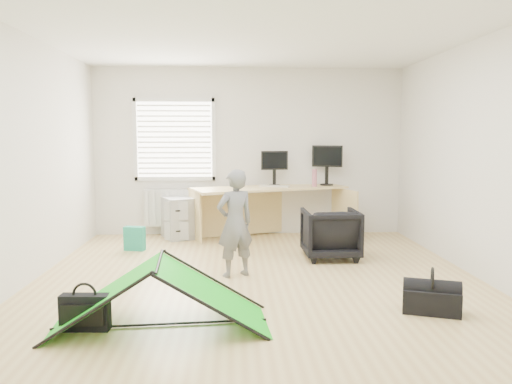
{
  "coord_description": "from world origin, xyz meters",
  "views": [
    {
      "loc": [
        -0.28,
        -5.39,
        1.59
      ],
      "look_at": [
        0.0,
        0.4,
        0.95
      ],
      "focal_mm": 35.0,
      "sensor_mm": 36.0,
      "label": 1
    }
  ],
  "objects_px": {
    "thermos": "(315,178)",
    "office_chair": "(330,234)",
    "monitor_right": "(327,171)",
    "laptop_bag": "(85,312)",
    "filing_cabinet": "(178,218)",
    "kite": "(160,294)",
    "person": "(235,223)",
    "monitor_left": "(274,173)",
    "storage_crate": "(341,230)",
    "desk": "(270,213)",
    "duffel_bag": "(431,301)"
  },
  "relations": [
    {
      "from": "thermos",
      "to": "office_chair",
      "type": "relative_size",
      "value": 0.38
    },
    {
      "from": "thermos",
      "to": "monitor_right",
      "type": "bearing_deg",
      "value": 42.29
    },
    {
      "from": "monitor_right",
      "to": "laptop_bag",
      "type": "relative_size",
      "value": 1.22
    },
    {
      "from": "filing_cabinet",
      "to": "kite",
      "type": "bearing_deg",
      "value": -110.22
    },
    {
      "from": "monitor_right",
      "to": "person",
      "type": "height_order",
      "value": "monitor_right"
    },
    {
      "from": "monitor_left",
      "to": "kite",
      "type": "height_order",
      "value": "monitor_left"
    },
    {
      "from": "office_chair",
      "to": "storage_crate",
      "type": "height_order",
      "value": "office_chair"
    },
    {
      "from": "desk",
      "to": "storage_crate",
      "type": "relative_size",
      "value": 4.32
    },
    {
      "from": "desk",
      "to": "monitor_right",
      "type": "bearing_deg",
      "value": -4.76
    },
    {
      "from": "desk",
      "to": "duffel_bag",
      "type": "height_order",
      "value": "desk"
    },
    {
      "from": "thermos",
      "to": "office_chair",
      "type": "height_order",
      "value": "thermos"
    },
    {
      "from": "person",
      "to": "laptop_bag",
      "type": "xyz_separation_m",
      "value": [
        -1.25,
        -1.56,
        -0.46
      ]
    },
    {
      "from": "thermos",
      "to": "kite",
      "type": "distance_m",
      "value": 4.16
    },
    {
      "from": "filing_cabinet",
      "to": "monitor_right",
      "type": "distance_m",
      "value": 2.49
    },
    {
      "from": "laptop_bag",
      "to": "duffel_bag",
      "type": "height_order",
      "value": "laptop_bag"
    },
    {
      "from": "desk",
      "to": "duffel_bag",
      "type": "distance_m",
      "value": 3.63
    },
    {
      "from": "desk",
      "to": "thermos",
      "type": "relative_size",
      "value": 8.72
    },
    {
      "from": "monitor_left",
      "to": "kite",
      "type": "xyz_separation_m",
      "value": [
        -1.28,
        -3.77,
        -0.74
      ]
    },
    {
      "from": "thermos",
      "to": "filing_cabinet",
      "type": "bearing_deg",
      "value": 178.04
    },
    {
      "from": "office_chair",
      "to": "laptop_bag",
      "type": "relative_size",
      "value": 1.79
    },
    {
      "from": "thermos",
      "to": "laptop_bag",
      "type": "xyz_separation_m",
      "value": [
        -2.51,
        -3.7,
        -0.8
      ]
    },
    {
      "from": "monitor_left",
      "to": "monitor_right",
      "type": "relative_size",
      "value": 0.87
    },
    {
      "from": "monitor_right",
      "to": "kite",
      "type": "relative_size",
      "value": 0.27
    },
    {
      "from": "thermos",
      "to": "monitor_left",
      "type": "bearing_deg",
      "value": 168.19
    },
    {
      "from": "storage_crate",
      "to": "laptop_bag",
      "type": "xyz_separation_m",
      "value": [
        -2.9,
        -3.47,
        -0.0
      ]
    },
    {
      "from": "office_chair",
      "to": "duffel_bag",
      "type": "xyz_separation_m",
      "value": [
        0.52,
        -2.08,
        -0.22
      ]
    },
    {
      "from": "office_chair",
      "to": "laptop_bag",
      "type": "bearing_deg",
      "value": 42.52
    },
    {
      "from": "kite",
      "to": "desk",
      "type": "bearing_deg",
      "value": 67.33
    },
    {
      "from": "monitor_right",
      "to": "person",
      "type": "relative_size",
      "value": 0.4
    },
    {
      "from": "filing_cabinet",
      "to": "thermos",
      "type": "bearing_deg",
      "value": -25.87
    },
    {
      "from": "office_chair",
      "to": "monitor_left",
      "type": "bearing_deg",
      "value": -68.0
    },
    {
      "from": "office_chair",
      "to": "kite",
      "type": "distance_m",
      "value": 2.98
    },
    {
      "from": "thermos",
      "to": "person",
      "type": "bearing_deg",
      "value": -120.49
    },
    {
      "from": "storage_crate",
      "to": "filing_cabinet",
      "type": "bearing_deg",
      "value": 173.25
    },
    {
      "from": "desk",
      "to": "monitor_left",
      "type": "height_order",
      "value": "monitor_left"
    },
    {
      "from": "monitor_left",
      "to": "person",
      "type": "distance_m",
      "value": 2.4
    },
    {
      "from": "filing_cabinet",
      "to": "kite",
      "type": "relative_size",
      "value": 0.36
    },
    {
      "from": "monitor_left",
      "to": "storage_crate",
      "type": "bearing_deg",
      "value": -27.6
    },
    {
      "from": "person",
      "to": "desk",
      "type": "bearing_deg",
      "value": -131.41
    },
    {
      "from": "filing_cabinet",
      "to": "monitor_right",
      "type": "relative_size",
      "value": 1.31
    },
    {
      "from": "monitor_right",
      "to": "laptop_bag",
      "type": "height_order",
      "value": "monitor_right"
    },
    {
      "from": "desk",
      "to": "kite",
      "type": "distance_m",
      "value": 3.81
    },
    {
      "from": "office_chair",
      "to": "desk",
      "type": "bearing_deg",
      "value": -62.71
    },
    {
      "from": "laptop_bag",
      "to": "filing_cabinet",
      "type": "bearing_deg",
      "value": 87.82
    },
    {
      "from": "desk",
      "to": "duffel_bag",
      "type": "bearing_deg",
      "value": -89.59
    },
    {
      "from": "person",
      "to": "duffel_bag",
      "type": "height_order",
      "value": "person"
    },
    {
      "from": "kite",
      "to": "laptop_bag",
      "type": "bearing_deg",
      "value": -178.81
    },
    {
      "from": "office_chair",
      "to": "person",
      "type": "height_order",
      "value": "person"
    },
    {
      "from": "filing_cabinet",
      "to": "person",
      "type": "bearing_deg",
      "value": -92.25
    },
    {
      "from": "office_chair",
      "to": "filing_cabinet",
      "type": "bearing_deg",
      "value": -34.29
    }
  ]
}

